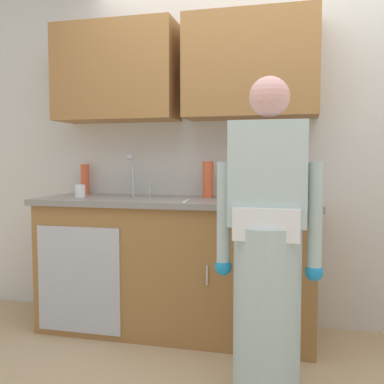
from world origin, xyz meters
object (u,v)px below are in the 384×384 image
at_px(bottle_water_short, 85,179).
at_px(cup_by_sink, 80,191).
at_px(sponge, 232,196).
at_px(bottle_soap, 306,181).
at_px(bottle_dish_liquid, 292,180).
at_px(knife_on_counter, 185,201).
at_px(sink, 131,200).
at_px(bottle_water_tall, 208,179).
at_px(bottle_cleaner_spray, 260,180).
at_px(person_at_sink, 267,262).

height_order(bottle_water_short, cup_by_sink, bottle_water_short).
bearing_deg(bottle_water_short, sponge, -3.46).
height_order(bottle_soap, bottle_dish_liquid, bottle_dish_liquid).
bearing_deg(cup_by_sink, knife_on_counter, -11.02).
height_order(sink, bottle_water_tall, sink).
xyz_separation_m(bottle_cleaner_spray, knife_on_counter, (-0.44, -0.36, -0.13)).
bearing_deg(bottle_cleaner_spray, bottle_water_tall, 177.55).
bearing_deg(cup_by_sink, bottle_soap, 10.08).
height_order(bottle_water_tall, knife_on_counter, bottle_water_tall).
xyz_separation_m(person_at_sink, knife_on_counter, (-0.56, 0.52, 0.25)).
bearing_deg(bottle_water_tall, knife_on_counter, -100.43).
xyz_separation_m(person_at_sink, cup_by_sink, (-1.40, 0.68, 0.29)).
xyz_separation_m(bottle_water_tall, cup_by_sink, (-0.90, -0.21, -0.08)).
xyz_separation_m(bottle_soap, bottle_water_short, (-1.69, -0.00, -0.00)).
bearing_deg(bottle_water_short, knife_on_counter, -25.30).
distance_m(bottle_dish_liquid, knife_on_counter, 0.77).
bearing_deg(bottle_soap, bottle_cleaner_spray, -165.00).
bearing_deg(person_at_sink, sink, 144.40).
bearing_deg(bottle_soap, bottle_water_tall, -174.36).
height_order(knife_on_counter, sponge, sponge).
height_order(bottle_soap, sponge, bottle_soap).
bearing_deg(sponge, person_at_sink, -70.14).
relative_size(bottle_water_short, bottle_dish_liquid, 0.90).
height_order(sink, bottle_soap, sink).
height_order(sink, sponge, sink).
xyz_separation_m(bottle_water_short, cup_by_sink, (0.11, -0.28, -0.07)).
bearing_deg(cup_by_sink, sponge, 11.07).
height_order(bottle_water_tall, sponge, bottle_water_tall).
distance_m(bottle_cleaner_spray, bottle_soap, 0.32).
xyz_separation_m(bottle_water_tall, knife_on_counter, (-0.07, -0.38, -0.13)).
xyz_separation_m(bottle_cleaner_spray, bottle_dish_liquid, (0.22, 0.02, 0.00)).
distance_m(sink, sponge, 0.72).
bearing_deg(cup_by_sink, bottle_cleaner_spray, 8.85).
height_order(bottle_soap, bottle_water_tall, bottle_water_tall).
distance_m(bottle_water_tall, bottle_dish_liquid, 0.59).
distance_m(bottle_cleaner_spray, bottle_water_short, 1.38).
xyz_separation_m(bottle_cleaner_spray, cup_by_sink, (-1.27, -0.20, -0.08)).
bearing_deg(bottle_water_tall, bottle_water_short, 176.19).
bearing_deg(bottle_dish_liquid, sponge, -179.40).
relative_size(person_at_sink, sponge, 14.73).
distance_m(bottle_soap, bottle_water_tall, 0.69).
relative_size(bottle_soap, bottle_dish_liquid, 0.93).
relative_size(bottle_water_short, knife_on_counter, 0.98).
relative_size(bottle_cleaner_spray, bottle_water_tall, 1.00).
bearing_deg(bottle_water_short, person_at_sink, -32.57).
height_order(sink, person_at_sink, person_at_sink).
bearing_deg(bottle_water_short, cup_by_sink, -69.36).
xyz_separation_m(bottle_dish_liquid, knife_on_counter, (-0.66, -0.38, -0.13)).
relative_size(bottle_soap, sponge, 2.21).
relative_size(person_at_sink, bottle_cleaner_spray, 6.26).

